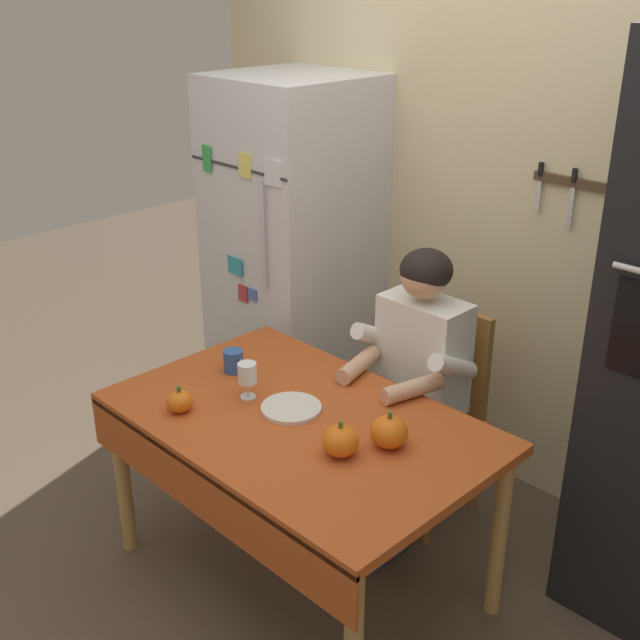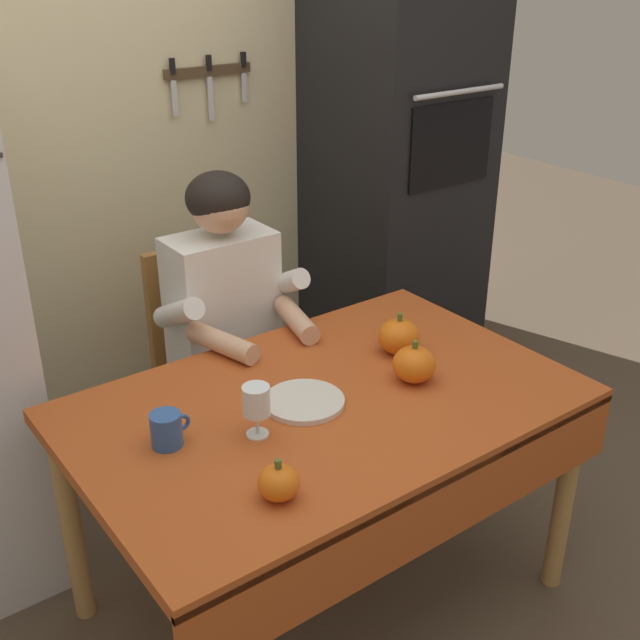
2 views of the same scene
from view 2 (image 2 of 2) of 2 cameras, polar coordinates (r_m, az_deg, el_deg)
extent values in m
plane|color=brown|center=(2.62, 1.69, -20.62)|extent=(10.00, 10.00, 0.00)
cube|color=beige|center=(3.06, -13.43, 13.79)|extent=(3.70, 0.10, 2.60)
cube|color=#4C3823|center=(3.11, -8.12, 17.45)|extent=(0.36, 0.02, 0.04)
cube|color=silver|center=(3.05, -10.50, 15.53)|extent=(0.02, 0.01, 0.13)
cube|color=black|center=(3.03, -10.66, 17.64)|extent=(0.02, 0.01, 0.06)
cube|color=silver|center=(3.12, -7.93, 15.59)|extent=(0.02, 0.01, 0.16)
cube|color=black|center=(3.10, -8.06, 17.98)|extent=(0.02, 0.01, 0.06)
cube|color=silver|center=(3.19, -5.52, 16.44)|extent=(0.02, 0.01, 0.11)
cube|color=black|center=(3.17, -5.58, 18.28)|extent=(0.02, 0.01, 0.06)
cube|color=black|center=(3.36, 5.57, 11.00)|extent=(0.60, 0.60, 2.10)
cube|color=black|center=(3.12, 9.49, 12.43)|extent=(0.42, 0.01, 0.32)
cylinder|color=silver|center=(3.06, 10.13, 15.98)|extent=(0.45, 0.02, 0.02)
cylinder|color=tan|center=(2.50, -17.59, -13.95)|extent=(0.06, 0.06, 0.70)
cylinder|color=tan|center=(2.61, 17.31, -12.04)|extent=(0.06, 0.06, 0.70)
cylinder|color=tan|center=(3.03, 5.61, -5.17)|extent=(0.06, 0.06, 0.70)
cube|color=#B24C1E|center=(2.23, 0.33, -6.19)|extent=(1.40, 0.90, 0.04)
cube|color=#B24C1E|center=(2.02, 8.14, -13.93)|extent=(1.40, 0.01, 0.20)
cube|color=#9E6B33|center=(2.90, -7.11, -4.87)|extent=(0.40, 0.40, 0.04)
cube|color=#9E6B33|center=(2.92, -9.15, 0.96)|extent=(0.36, 0.04, 0.48)
cylinder|color=#9E6B33|center=(2.83, -8.13, -11.24)|extent=(0.04, 0.04, 0.41)
cylinder|color=#9E6B33|center=(3.09, -11.23, -8.08)|extent=(0.04, 0.04, 0.41)
cylinder|color=#9E6B33|center=(2.97, -2.33, -8.99)|extent=(0.04, 0.04, 0.41)
cylinder|color=#9E6B33|center=(3.21, -5.78, -6.18)|extent=(0.04, 0.04, 0.41)
cube|color=#38384C|center=(2.82, -4.47, -15.59)|extent=(0.10, 0.22, 0.08)
cube|color=#38384C|center=(2.90, -1.03, -14.08)|extent=(0.10, 0.22, 0.08)
cylinder|color=#38384C|center=(2.74, -5.29, -11.92)|extent=(0.09, 0.09, 0.38)
cylinder|color=#38384C|center=(2.82, -1.78, -10.49)|extent=(0.09, 0.09, 0.38)
cube|color=#38384C|center=(2.71, -7.13, -5.60)|extent=(0.12, 0.40, 0.11)
cube|color=#38384C|center=(2.78, -3.92, -4.48)|extent=(0.12, 0.40, 0.11)
cube|color=white|center=(2.70, -7.09, 1.32)|extent=(0.36, 0.20, 0.48)
cylinder|color=white|center=(2.55, -10.23, 0.50)|extent=(0.07, 0.26, 0.18)
cylinder|color=white|center=(2.73, -2.76, 2.64)|extent=(0.07, 0.26, 0.18)
cylinder|color=#D8A884|center=(2.46, -7.08, -1.65)|extent=(0.13, 0.27, 0.07)
cylinder|color=#D8A884|center=(2.59, -1.73, 0.03)|extent=(0.13, 0.27, 0.07)
sphere|color=#D8A884|center=(2.56, -7.28, 8.32)|extent=(0.19, 0.19, 0.19)
ellipsoid|color=black|center=(2.57, -7.42, 8.79)|extent=(0.21, 0.21, 0.17)
cylinder|color=#2D569E|center=(2.04, -11.08, -7.82)|extent=(0.08, 0.08, 0.09)
torus|color=#2D569E|center=(2.05, -9.98, -7.33)|extent=(0.05, 0.01, 0.05)
cylinder|color=white|center=(2.07, -4.55, -8.24)|extent=(0.06, 0.06, 0.01)
cylinder|color=white|center=(2.05, -4.58, -7.48)|extent=(0.01, 0.01, 0.06)
cylinder|color=white|center=(2.02, -4.65, -5.83)|extent=(0.07, 0.07, 0.08)
ellipsoid|color=orange|center=(1.84, -3.02, -11.70)|extent=(0.10, 0.10, 0.08)
cylinder|color=#4C6023|center=(1.81, -3.06, -10.38)|extent=(0.02, 0.02, 0.02)
ellipsoid|color=orange|center=(2.30, 6.83, -3.21)|extent=(0.13, 0.13, 0.11)
cylinder|color=#4C6023|center=(2.27, 6.92, -1.78)|extent=(0.02, 0.02, 0.02)
ellipsoid|color=orange|center=(2.45, 5.74, -1.20)|extent=(0.13, 0.13, 0.11)
cylinder|color=#4C6023|center=(2.42, 5.81, 0.22)|extent=(0.02, 0.02, 0.02)
cylinder|color=silver|center=(2.19, -1.16, -5.93)|extent=(0.23, 0.23, 0.02)
camera|label=1|loc=(3.00, 62.62, 19.60)|focal=44.64mm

